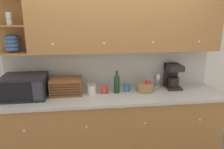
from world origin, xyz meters
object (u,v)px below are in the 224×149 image
Objects in this scene: bread_box at (66,86)px; wine_glass at (158,78)px; storage_canister at (92,89)px; wine_bottle at (117,83)px; fruit_basket at (145,87)px; microwave at (25,87)px; mug_blue_second at (104,90)px; coffee_maker at (173,76)px; mug at (127,88)px.

bread_box is 2.09× the size of wine_glass.
storage_canister is 0.36m from wine_bottle.
wine_bottle is at bearing -179.82° from fruit_basket.
wine_bottle reaches higher than bread_box.
microwave reaches higher than mug_blue_second.
bread_box is 1.36m from wine_glass.
coffee_maker is (0.20, -0.06, 0.05)m from wine_glass.
storage_canister is at bearing -176.84° from mug_blue_second.
bread_box is at bearing 5.86° from microwave.
wine_glass is at bearing 16.03° from mug.
coffee_maker is (0.71, 0.08, 0.13)m from mug.
microwave is 1.38m from mug.
wine_glass is at bearing 15.12° from wine_bottle.
wine_glass is (0.50, 0.14, 0.08)m from mug.
coffee_maker is at bearing 6.39° from mug_blue_second.
wine_bottle is 1.55× the size of wine_glass.
mug_blue_second is 1.05m from coffee_maker.
wine_bottle is at bearing 0.16° from mug_blue_second.
mug_blue_second is at bearing -174.24° from mug.
wine_glass reaches higher than fruit_basket.
microwave is 5.05× the size of mug.
coffee_maker is at bearing 7.64° from wine_bottle.
mug is at bearing 173.23° from fruit_basket.
storage_canister is 0.58× the size of fruit_basket.
bread_box is at bearing 178.81° from fruit_basket.
storage_canister is at bearing 1.26° from microwave.
microwave is at bearing -176.02° from coffee_maker.
microwave is 0.53m from bread_box.
mug_blue_second is at bearing -2.72° from bread_box.
fruit_basket reaches higher than mug_blue_second.
bread_box reaches higher than fruit_basket.
microwave reaches higher than bread_box.
mug is 0.54× the size of wine_glass.
storage_canister is 1.03m from wine_glass.
microwave is 0.87m from storage_canister.
wine_bottle is at bearing -167.95° from mug.
microwave is 2.71× the size of wine_glass.
mug is (0.15, 0.03, -0.09)m from wine_bottle.
microwave is 2.31× the size of fruit_basket.
microwave is at bearing -177.42° from mug.
bread_box is 3.89× the size of mug.
wine_glass is (1.01, 0.19, 0.07)m from storage_canister.
coffee_maker reaches higher than wine_bottle.
mug_blue_second is at bearing 3.16° from storage_canister.
coffee_maker is at bearing 3.34° from bread_box.
coffee_maker is (2.08, 0.14, 0.03)m from microwave.
bread_box is 1.35× the size of wine_bottle.
wine_bottle is at bearing 1.68° from storage_canister.
wine_glass is 0.57× the size of coffee_maker.
wine_bottle is (1.22, 0.03, -0.01)m from microwave.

